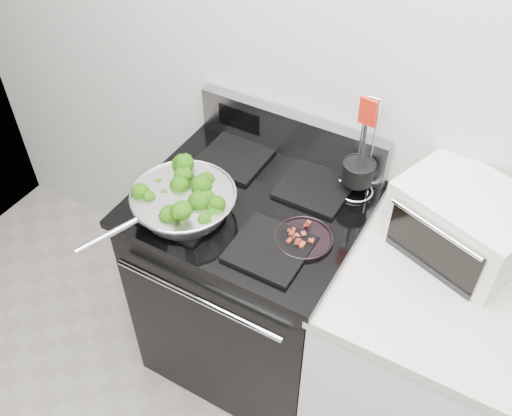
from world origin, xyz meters
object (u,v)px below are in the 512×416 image
Objects in this scene: skillet at (183,201)px; bacon_plate at (304,236)px; utensil_holder at (357,177)px; gas_range at (252,282)px; toaster_oven at (463,222)px.

bacon_plate is (0.41, 0.09, -0.04)m from skillet.
skillet is at bearing -132.41° from utensil_holder.
skillet is (-0.17, -0.17, 0.52)m from gas_range.
utensil_holder is at bearing -168.32° from toaster_oven.
toaster_oven is at bearing 29.28° from bacon_plate.
utensil_holder is at bearing 60.76° from skillet.
utensil_holder reaches higher than gas_range.
toaster_oven reaches higher than gas_range.
skillet is at bearing -134.24° from gas_range.
toaster_oven is (0.44, 0.25, 0.07)m from bacon_plate.
toaster_oven is at bearing 13.78° from gas_range.
toaster_oven reaches higher than bacon_plate.
utensil_holder is (0.30, 0.22, 0.53)m from gas_range.
bacon_plate is at bearing 33.50° from skillet.
utensil_holder is at bearing 79.04° from bacon_plate.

